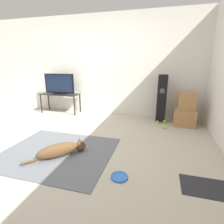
% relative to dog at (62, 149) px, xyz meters
% --- Properties ---
extents(ground_plane, '(12.00, 12.00, 0.00)m').
position_rel_dog_xyz_m(ground_plane, '(-0.18, 0.35, -0.11)').
color(ground_plane, '#BCB29E').
extents(wall_back, '(8.00, 0.06, 2.55)m').
position_rel_dog_xyz_m(wall_back, '(-0.18, 2.45, 1.16)').
color(wall_back, silver).
rests_on(wall_back, ground_plane).
extents(area_rug, '(1.71, 1.45, 0.01)m').
position_rel_dog_xyz_m(area_rug, '(-0.14, 0.09, -0.11)').
color(area_rug, slate).
rests_on(area_rug, ground_plane).
extents(dog, '(0.68, 0.73, 0.21)m').
position_rel_dog_xyz_m(dog, '(0.00, 0.00, 0.00)').
color(dog, brown).
rests_on(dog, area_rug).
extents(frisbee, '(0.22, 0.22, 0.03)m').
position_rel_dog_xyz_m(frisbee, '(0.95, -0.27, -0.10)').
color(frisbee, blue).
rests_on(frisbee, ground_plane).
extents(cardboard_box_lower, '(0.46, 0.45, 0.38)m').
position_rel_dog_xyz_m(cardboard_box_lower, '(1.92, 1.98, 0.08)').
color(cardboard_box_lower, '#A87A4C').
rests_on(cardboard_box_lower, ground_plane).
extents(cardboard_box_upper, '(0.36, 0.35, 0.35)m').
position_rel_dog_xyz_m(cardboard_box_upper, '(1.94, 1.97, 0.45)').
color(cardboard_box_upper, '#A87A4C').
rests_on(cardboard_box_upper, cardboard_box_lower).
extents(floor_speaker, '(0.21, 0.22, 1.11)m').
position_rel_dog_xyz_m(floor_speaker, '(1.41, 2.12, 0.44)').
color(floor_speaker, black).
rests_on(floor_speaker, ground_plane).
extents(tv_stand, '(1.08, 0.40, 0.53)m').
position_rel_dog_xyz_m(tv_stand, '(-1.31, 2.15, 0.35)').
color(tv_stand, black).
rests_on(tv_stand, ground_plane).
extents(tv, '(0.86, 0.20, 0.55)m').
position_rel_dog_xyz_m(tv, '(-1.31, 2.15, 0.69)').
color(tv, black).
rests_on(tv, tv_stand).
extents(tennis_ball_by_boxes, '(0.07, 0.07, 0.07)m').
position_rel_dog_xyz_m(tennis_ball_by_boxes, '(1.35, 1.92, -0.08)').
color(tennis_ball_by_boxes, '#C6E033').
rests_on(tennis_ball_by_boxes, ground_plane).
extents(tennis_ball_near_speaker, '(0.07, 0.07, 0.07)m').
position_rel_dog_xyz_m(tennis_ball_near_speaker, '(1.51, 2.00, -0.08)').
color(tennis_ball_near_speaker, '#C6E033').
rests_on(tennis_ball_near_speaker, ground_plane).
extents(tennis_ball_loose_on_carpet, '(0.07, 0.07, 0.07)m').
position_rel_dog_xyz_m(tennis_ball_loose_on_carpet, '(1.50, 1.61, -0.08)').
color(tennis_ball_loose_on_carpet, '#C6E033').
rests_on(tennis_ball_loose_on_carpet, ground_plane).
extents(door_mat, '(0.63, 0.38, 0.01)m').
position_rel_dog_xyz_m(door_mat, '(1.98, -0.18, -0.11)').
color(door_mat, '#28282D').
rests_on(door_mat, ground_plane).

